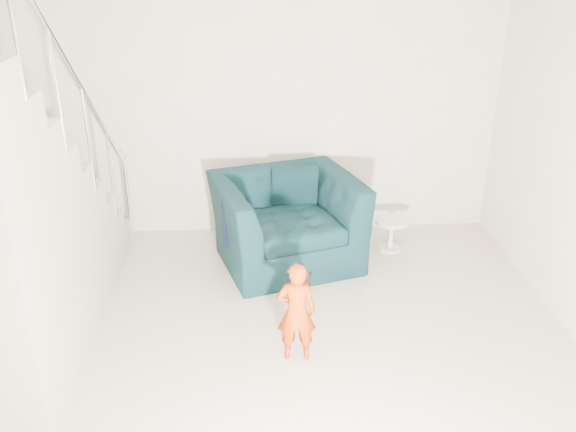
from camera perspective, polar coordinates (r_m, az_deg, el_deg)
The scene contains 10 objects.
floor at distance 4.74m, azimuth -1.06°, elevation -15.58°, with size 5.50×5.50×0.00m, color tan.
ceiling at distance 3.65m, azimuth -1.40°, elevation 19.00°, with size 5.50×5.50×0.00m, color silver.
back_wall at distance 6.60m, azimuth -2.06°, elevation 9.51°, with size 5.00×5.00×0.00m, color #BCB099.
armchair at distance 6.18m, azimuth -0.11°, elevation -0.45°, with size 1.37×1.20×0.89m, color black.
toddler at distance 4.77m, azimuth 0.80°, elevation -8.97°, with size 0.31×0.20×0.85m, color #AF3505.
side_table at distance 6.58m, azimuth 9.62°, elevation -1.25°, with size 0.35×0.35×0.35m.
staircase at distance 5.04m, azimuth -24.77°, elevation -2.58°, with size 1.02×3.03×3.62m.
cushion at distance 6.38m, azimuth 0.61°, elevation 2.74°, with size 0.47×0.14×0.45m, color black.
throw at distance 6.06m, azimuth -5.79°, elevation 0.09°, with size 0.04×0.45×0.50m, color black.
phone at distance 4.58m, azimuth 2.11°, elevation -5.90°, with size 0.02×0.05×0.10m, color black.
Camera 1 is at (-0.11, -3.63, 3.04)m, focal length 38.00 mm.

